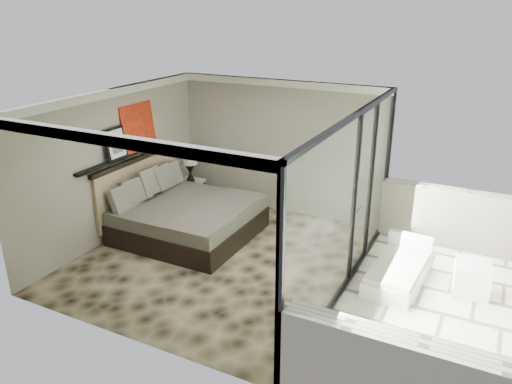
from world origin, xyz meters
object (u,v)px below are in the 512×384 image
at_px(nightstand, 190,191).
at_px(ottoman, 472,278).
at_px(table_lamp, 190,163).
at_px(bed, 184,216).
at_px(lounger, 398,271).

distance_m(nightstand, ottoman, 6.08).
bearing_deg(table_lamp, bed, -60.74).
bearing_deg(lounger, ottoman, 12.88).
height_order(bed, nightstand, bed).
height_order(bed, ottoman, bed).
relative_size(bed, nightstand, 4.55).
xyz_separation_m(bed, ottoman, (5.15, 0.25, -0.13)).
bearing_deg(bed, nightstand, 119.97).
distance_m(nightstand, lounger, 5.07).
xyz_separation_m(bed, lounger, (4.08, 0.08, -0.21)).
distance_m(table_lamp, ottoman, 6.10).
xyz_separation_m(bed, nightstand, (-0.82, 1.41, -0.12)).
xyz_separation_m(nightstand, table_lamp, (0.02, 0.01, 0.66)).
xyz_separation_m(ottoman, lounger, (-1.07, -0.17, -0.08)).
bearing_deg(lounger, nightstand, 168.70).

